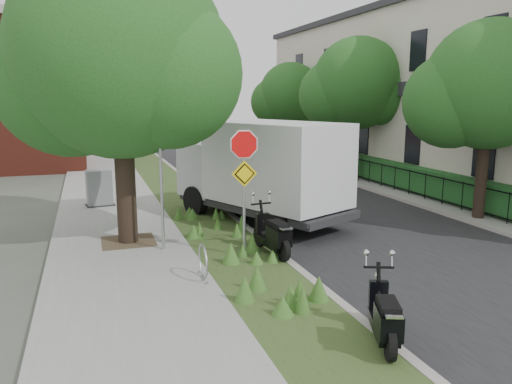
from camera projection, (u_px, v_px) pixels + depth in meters
ground at (306, 262)px, 12.17m from camera, size 120.00×120.00×0.00m
sidewalk_near at (108, 195)px, 20.12m from camera, size 3.50×60.00×0.12m
verge at (175, 191)px, 20.99m from camera, size 2.00×60.00×0.12m
kerb_near at (199, 190)px, 21.30m from camera, size 0.20×60.00×0.13m
road at (275, 186)px, 22.42m from camera, size 7.00×60.00×0.01m
kerb_far at (345, 181)px, 23.51m from camera, size 0.20×60.00×0.13m
footpath_far at (376, 179)px, 24.04m from camera, size 3.20×60.00×0.12m
street_tree_main at (116, 63)px, 12.65m from camera, size 6.21×5.54×7.66m
bare_post at (161, 172)px, 12.44m from camera, size 0.08×0.08×4.00m
bike_hoop at (203, 262)px, 10.67m from camera, size 0.06×0.78×0.77m
sign_assembly at (244, 167)px, 11.83m from camera, size 0.94×0.08×3.22m
fence_far at (358, 168)px, 23.61m from camera, size 0.04×24.00×1.00m
hedge_far at (371, 167)px, 23.83m from camera, size 1.00×24.00×1.10m
terrace_houses at (438, 93)px, 24.31m from camera, size 7.40×26.40×8.20m
brick_building at (0, 93)px, 28.86m from camera, size 9.40×10.40×8.30m
far_tree_a at (486, 92)px, 15.48m from camera, size 4.60×4.10×6.22m
far_tree_b at (356, 88)px, 22.88m from camera, size 4.83×4.31×6.56m
far_tree_c at (289, 97)px, 30.40m from camera, size 4.37×3.89×5.93m
scooter_near at (275, 238)px, 12.22m from camera, size 0.50×1.88×0.89m
scooter_far at (385, 323)px, 7.75m from camera, size 0.80×1.62×0.81m
box_truck at (263, 167)px, 15.73m from camera, size 4.59×6.47×2.74m
utility_cabinet at (99, 189)px, 17.86m from camera, size 1.04×0.76×1.29m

